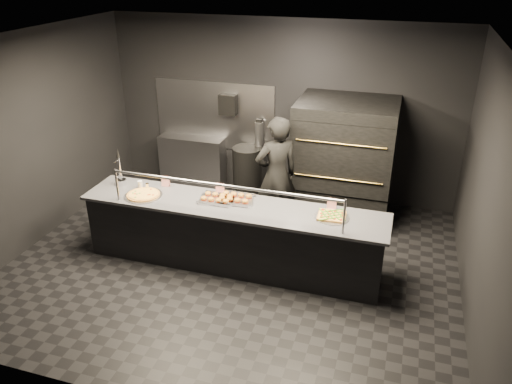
{
  "coord_description": "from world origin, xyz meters",
  "views": [
    {
      "loc": [
        2.01,
        -5.47,
        3.94
      ],
      "look_at": [
        0.27,
        0.2,
        1.06
      ],
      "focal_mm": 35.0,
      "sensor_mm": 36.0,
      "label": 1
    }
  ],
  "objects_px": {
    "square_pizza": "(332,216)",
    "slider_tray_a": "(217,198)",
    "trash_bin": "(247,171)",
    "slider_tray_b": "(235,198)",
    "beer_tap": "(120,175)",
    "round_pizza": "(143,195)",
    "pizza_oven": "(344,160)",
    "towel_dispenser": "(228,104)",
    "service_counter": "(232,235)",
    "worker": "(276,176)",
    "fire_extinguisher": "(259,134)",
    "prep_shelf": "(193,161)"
  },
  "relations": [
    {
      "from": "service_counter",
      "to": "slider_tray_b",
      "type": "xyz_separation_m",
      "value": [
        -0.0,
        0.15,
        0.49
      ]
    },
    {
      "from": "towel_dispenser",
      "to": "round_pizza",
      "type": "xyz_separation_m",
      "value": [
        -0.34,
        -2.49,
        -0.61
      ]
    },
    {
      "from": "towel_dispenser",
      "to": "fire_extinguisher",
      "type": "distance_m",
      "value": 0.74
    },
    {
      "from": "prep_shelf",
      "to": "fire_extinguisher",
      "type": "distance_m",
      "value": 1.39
    },
    {
      "from": "square_pizza",
      "to": "trash_bin",
      "type": "bearing_deg",
      "value": 130.04
    },
    {
      "from": "slider_tray_a",
      "to": "round_pizza",
      "type": "bearing_deg",
      "value": -170.27
    },
    {
      "from": "prep_shelf",
      "to": "worker",
      "type": "xyz_separation_m",
      "value": [
        1.91,
        -1.21,
        0.46
      ]
    },
    {
      "from": "round_pizza",
      "to": "worker",
      "type": "xyz_separation_m",
      "value": [
        1.55,
        1.21,
        -0.02
      ]
    },
    {
      "from": "towel_dispenser",
      "to": "slider_tray_b",
      "type": "bearing_deg",
      "value": -68.12
    },
    {
      "from": "service_counter",
      "to": "round_pizza",
      "type": "xyz_separation_m",
      "value": [
        -1.24,
        -0.1,
        0.47
      ]
    },
    {
      "from": "round_pizza",
      "to": "trash_bin",
      "type": "bearing_deg",
      "value": 72.45
    },
    {
      "from": "beer_tap",
      "to": "round_pizza",
      "type": "relative_size",
      "value": 1.07
    },
    {
      "from": "towel_dispenser",
      "to": "pizza_oven",
      "type": "bearing_deg",
      "value": -13.14
    },
    {
      "from": "fire_extinguisher",
      "to": "worker",
      "type": "distance_m",
      "value": 1.46
    },
    {
      "from": "service_counter",
      "to": "beer_tap",
      "type": "relative_size",
      "value": 7.43
    },
    {
      "from": "beer_tap",
      "to": "slider_tray_a",
      "type": "relative_size",
      "value": 1.08
    },
    {
      "from": "service_counter",
      "to": "slider_tray_a",
      "type": "xyz_separation_m",
      "value": [
        -0.24,
        0.07,
        0.48
      ]
    },
    {
      "from": "slider_tray_a",
      "to": "trash_bin",
      "type": "xyz_separation_m",
      "value": [
        -0.27,
        2.15,
        -0.52
      ]
    },
    {
      "from": "towel_dispenser",
      "to": "beer_tap",
      "type": "bearing_deg",
      "value": -109.9
    },
    {
      "from": "worker",
      "to": "square_pizza",
      "type": "bearing_deg",
      "value": 96.83
    },
    {
      "from": "square_pizza",
      "to": "slider_tray_a",
      "type": "bearing_deg",
      "value": 179.14
    },
    {
      "from": "slider_tray_b",
      "to": "trash_bin",
      "type": "relative_size",
      "value": 0.64
    },
    {
      "from": "trash_bin",
      "to": "slider_tray_b",
      "type": "bearing_deg",
      "value": -76.16
    },
    {
      "from": "slider_tray_a",
      "to": "square_pizza",
      "type": "xyz_separation_m",
      "value": [
        1.55,
        -0.02,
        -0.01
      ]
    },
    {
      "from": "beer_tap",
      "to": "trash_bin",
      "type": "distance_m",
      "value": 2.5
    },
    {
      "from": "worker",
      "to": "service_counter",
      "type": "bearing_deg",
      "value": 37.75
    },
    {
      "from": "service_counter",
      "to": "trash_bin",
      "type": "bearing_deg",
      "value": 102.94
    },
    {
      "from": "beer_tap",
      "to": "round_pizza",
      "type": "bearing_deg",
      "value": -26.15
    },
    {
      "from": "service_counter",
      "to": "beer_tap",
      "type": "xyz_separation_m",
      "value": [
        -1.72,
        0.13,
        0.61
      ]
    },
    {
      "from": "pizza_oven",
      "to": "round_pizza",
      "type": "relative_size",
      "value": 3.7
    },
    {
      "from": "pizza_oven",
      "to": "beer_tap",
      "type": "distance_m",
      "value": 3.41
    },
    {
      "from": "towel_dispenser",
      "to": "beer_tap",
      "type": "height_order",
      "value": "towel_dispenser"
    },
    {
      "from": "prep_shelf",
      "to": "fire_extinguisher",
      "type": "xyz_separation_m",
      "value": [
        1.25,
        0.08,
        0.61
      ]
    },
    {
      "from": "service_counter",
      "to": "pizza_oven",
      "type": "xyz_separation_m",
      "value": [
        1.2,
        1.9,
        0.5
      ]
    },
    {
      "from": "pizza_oven",
      "to": "square_pizza",
      "type": "distance_m",
      "value": 1.85
    },
    {
      "from": "beer_tap",
      "to": "round_pizza",
      "type": "height_order",
      "value": "beer_tap"
    },
    {
      "from": "service_counter",
      "to": "pizza_oven",
      "type": "bearing_deg",
      "value": 57.73
    },
    {
      "from": "service_counter",
      "to": "pizza_oven",
      "type": "distance_m",
      "value": 2.3
    },
    {
      "from": "beer_tap",
      "to": "fire_extinguisher",
      "type": "bearing_deg",
      "value": 58.9
    },
    {
      "from": "trash_bin",
      "to": "prep_shelf",
      "type": "bearing_deg",
      "value": 174.76
    },
    {
      "from": "slider_tray_b",
      "to": "worker",
      "type": "height_order",
      "value": "worker"
    },
    {
      "from": "round_pizza",
      "to": "trash_bin",
      "type": "distance_m",
      "value": 2.48
    },
    {
      "from": "fire_extinguisher",
      "to": "round_pizza",
      "type": "relative_size",
      "value": 0.98
    },
    {
      "from": "towel_dispenser",
      "to": "trash_bin",
      "type": "distance_m",
      "value": 1.2
    },
    {
      "from": "trash_bin",
      "to": "worker",
      "type": "distance_m",
      "value": 1.46
    },
    {
      "from": "beer_tap",
      "to": "worker",
      "type": "bearing_deg",
      "value": 25.68
    },
    {
      "from": "fire_extinguisher",
      "to": "trash_bin",
      "type": "distance_m",
      "value": 0.68
    },
    {
      "from": "service_counter",
      "to": "worker",
      "type": "bearing_deg",
      "value": 74.35
    },
    {
      "from": "towel_dispenser",
      "to": "slider_tray_a",
      "type": "relative_size",
      "value": 0.68
    },
    {
      "from": "towel_dispenser",
      "to": "fire_extinguisher",
      "type": "height_order",
      "value": "towel_dispenser"
    }
  ]
}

